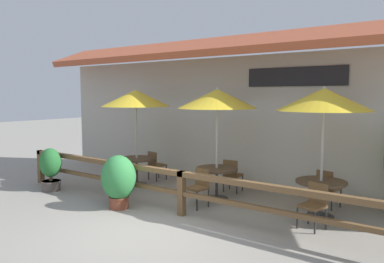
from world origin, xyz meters
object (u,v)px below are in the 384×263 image
(chair_near_streetside, at_px, (117,172))
(chair_middle_streetside, at_px, (199,186))
(patio_umbrella_near, at_px, (136,98))
(potted_plant_entrance_palm, at_px, (51,167))
(dining_table_middle, at_px, (217,174))
(chair_middle_wallside, at_px, (232,174))
(patio_umbrella_middle, at_px, (217,99))
(potted_plant_corner_fern, at_px, (119,180))
(patio_umbrella_far, at_px, (324,100))
(dining_table_near, at_px, (137,163))
(chair_far_streetside, at_px, (314,203))
(dining_table_far, at_px, (321,188))
(chair_far_wallside, at_px, (327,186))
(chair_near_wallside, at_px, (156,164))

(chair_near_streetside, relative_size, chair_middle_streetside, 1.00)
(patio_umbrella_near, distance_m, potted_plant_entrance_palm, 2.93)
(patio_umbrella_near, xyz_separation_m, chair_near_streetside, (0.02, -0.76, -1.96))
(chair_near_streetside, height_order, dining_table_middle, chair_near_streetside)
(chair_middle_wallside, bearing_deg, chair_near_streetside, 27.12)
(potted_plant_entrance_palm, bearing_deg, chair_middle_streetside, 15.03)
(patio_umbrella_middle, xyz_separation_m, potted_plant_corner_fern, (-1.39, -1.93, -1.80))
(potted_plant_corner_fern, height_order, potted_plant_entrance_palm, potted_plant_corner_fern)
(patio_umbrella_far, bearing_deg, dining_table_near, -178.13)
(chair_far_streetside, distance_m, potted_plant_entrance_palm, 6.74)
(chair_middle_streetside, distance_m, chair_far_streetside, 2.59)
(patio_umbrella_middle, xyz_separation_m, patio_umbrella_far, (2.49, 0.09, 0.00))
(patio_umbrella_far, relative_size, dining_table_far, 2.64)
(patio_umbrella_middle, relative_size, chair_middle_wallside, 3.14)
(dining_table_near, xyz_separation_m, dining_table_far, (5.11, 0.17, 0.00))
(dining_table_far, height_order, chair_far_streetside, chair_far_streetside)
(dining_table_middle, bearing_deg, chair_far_wallside, 18.90)
(chair_middle_wallside, xyz_separation_m, chair_far_wallside, (2.43, 0.04, 0.00))
(patio_umbrella_far, bearing_deg, chair_near_streetside, -169.71)
(dining_table_near, relative_size, chair_far_streetside, 1.19)
(potted_plant_corner_fern, bearing_deg, patio_umbrella_far, 27.41)
(patio_umbrella_middle, relative_size, chair_far_streetside, 3.14)
(patio_umbrella_middle, height_order, patio_umbrella_far, same)
(chair_middle_wallside, distance_m, potted_plant_corner_fern, 3.05)
(chair_far_streetside, bearing_deg, chair_near_wallside, -179.97)
(chair_middle_streetside, bearing_deg, chair_near_wallside, 159.27)
(patio_umbrella_middle, distance_m, chair_middle_streetside, 2.12)
(dining_table_near, height_order, potted_plant_corner_fern, potted_plant_corner_fern)
(dining_table_far, bearing_deg, patio_umbrella_near, -178.13)
(patio_umbrella_middle, bearing_deg, dining_table_far, 1.96)
(patio_umbrella_near, relative_size, dining_table_near, 2.64)
(dining_table_middle, relative_size, chair_far_wallside, 1.19)
(chair_near_streetside, relative_size, dining_table_far, 0.84)
(patio_umbrella_far, bearing_deg, patio_umbrella_middle, -178.04)
(patio_umbrella_near, height_order, chair_near_wallside, patio_umbrella_near)
(patio_umbrella_middle, distance_m, chair_middle_wallside, 2.12)
(chair_near_wallside, distance_m, dining_table_middle, 2.65)
(patio_umbrella_near, bearing_deg, potted_plant_corner_fern, -56.60)
(dining_table_near, relative_size, chair_near_streetside, 1.19)
(potted_plant_entrance_palm, bearing_deg, dining_table_middle, 24.88)
(dining_table_middle, xyz_separation_m, potted_plant_corner_fern, (-1.39, -1.93, 0.04))
(patio_umbrella_near, relative_size, patio_umbrella_far, 1.00)
(chair_middle_wallside, bearing_deg, chair_far_streetside, 145.89)
(chair_near_wallside, xyz_separation_m, chair_middle_streetside, (2.57, -1.46, 0.00))
(dining_table_near, distance_m, chair_far_wallside, 5.11)
(patio_umbrella_near, distance_m, chair_far_streetside, 5.59)
(potted_plant_corner_fern, bearing_deg, patio_umbrella_near, 123.40)
(chair_middle_streetside, bearing_deg, dining_table_near, 173.86)
(chair_near_streetside, bearing_deg, chair_near_wallside, 100.76)
(chair_near_streetside, relative_size, dining_table_middle, 0.84)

